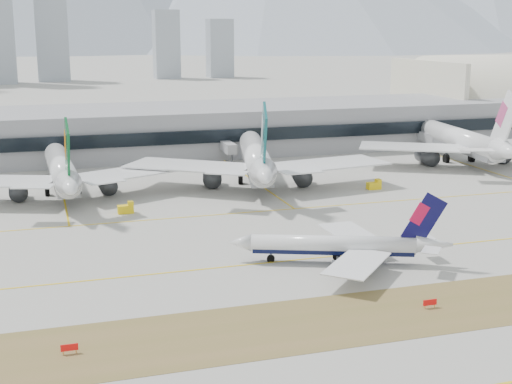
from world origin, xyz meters
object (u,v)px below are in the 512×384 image
object	(u,v)px
taxiing_airliner	(341,246)
widebody_cathay	(257,160)
widebody_eva	(62,172)
terminal	(163,130)
widebody_china_air	(462,142)

from	to	relation	value
taxiing_airliner	widebody_cathay	world-z (taller)	widebody_cathay
widebody_eva	terminal	size ratio (longest dim) A/B	0.22
taxiing_airliner	widebody_china_air	bearing A→B (deg)	-112.32
widebody_cathay	taxiing_airliner	bearing A→B (deg)	-171.03
widebody_china_air	terminal	bearing A→B (deg)	68.25
widebody_eva	terminal	world-z (taller)	widebody_eva
taxiing_airliner	terminal	world-z (taller)	terminal
taxiing_airliner	widebody_cathay	bearing A→B (deg)	-72.94
widebody_cathay	widebody_eva	bearing A→B (deg)	100.79
widebody_eva	widebody_cathay	bearing A→B (deg)	-94.33
widebody_cathay	terminal	world-z (taller)	widebody_cathay
widebody_cathay	terminal	distance (m)	59.20
taxiing_airliner	widebody_eva	size ratio (longest dim) A/B	0.60
taxiing_airliner	widebody_cathay	distance (m)	66.85
taxiing_airliner	terminal	size ratio (longest dim) A/B	0.14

